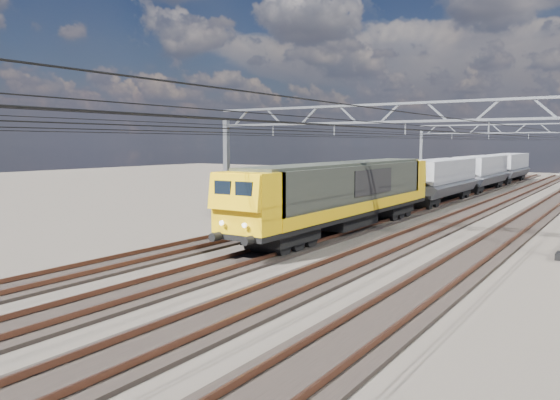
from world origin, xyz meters
The scene contains 12 objects.
ground centered at (0.00, 0.00, 0.00)m, with size 160.00×160.00×0.00m, color #2B2620.
track_outer_west centered at (-6.00, 0.00, 0.07)m, with size 2.60×140.00×0.30m.
track_loco centered at (-2.00, 0.00, 0.07)m, with size 2.60×140.00×0.30m.
track_inner_east centered at (2.00, 0.00, 0.07)m, with size 2.60×140.00×0.30m.
track_outer_east centered at (6.00, 0.00, 0.07)m, with size 2.60×140.00×0.30m.
catenary_gantry_mid centered at (0.00, 4.00, 3.91)m, with size 19.90×0.90×7.11m.
catenary_gantry_far centered at (0.00, 40.00, 3.91)m, with size 19.90×0.90×7.11m.
overhead_wires centered at (0.00, 8.00, 5.75)m, with size 12.03×140.00×0.53m.
locomotive centered at (-2.00, 5.31, 2.33)m, with size 2.76×21.10×3.62m.
hopper_wagon_lead centered at (-2.00, 23.00, 2.23)m, with size 3.38×13.00×3.25m.
hopper_wagon_mid centered at (-2.00, 37.20, 2.23)m, with size 3.38×13.00×3.25m.
hopper_wagon_third centered at (-2.00, 51.40, 2.23)m, with size 3.38×13.00×3.25m.
Camera 1 is at (11.90, -22.42, 5.09)m, focal length 35.00 mm.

